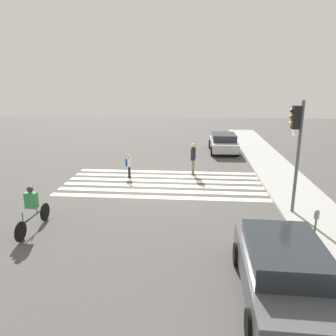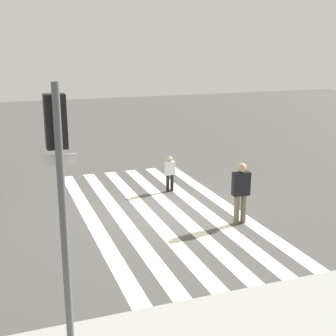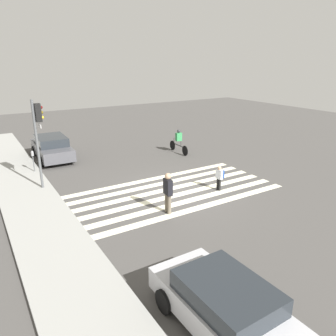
{
  "view_description": "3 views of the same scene",
  "coord_description": "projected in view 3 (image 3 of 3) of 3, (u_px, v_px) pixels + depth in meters",
  "views": [
    {
      "loc": [
        15.9,
        1.57,
        5.14
      ],
      "look_at": [
        0.16,
        0.27,
        0.85
      ],
      "focal_mm": 35.0,
      "sensor_mm": 36.0,
      "label": 1
    },
    {
      "loc": [
        4.41,
        12.46,
        4.97
      ],
      "look_at": [
        -0.23,
        -0.1,
        1.36
      ],
      "focal_mm": 50.0,
      "sensor_mm": 36.0,
      "label": 2
    },
    {
      "loc": [
        -12.42,
        8.07,
        6.16
      ],
      "look_at": [
        0.49,
        0.1,
        1.09
      ],
      "focal_mm": 35.0,
      "sensor_mm": 36.0,
      "label": 3
    }
  ],
  "objects": [
    {
      "name": "car_parked_silver_sedan",
      "position": [
        226.0,
        307.0,
        7.6
      ],
      "size": [
        4.19,
        2.01,
        1.33
      ],
      "rotation": [
        0.0,
        0.0,
        0.01
      ],
      "color": "#B7B7BC",
      "rests_on": "ground_plane"
    },
    {
      "name": "pedestrian_adult_blue_shirt",
      "position": [
        168.0,
        191.0,
        13.47
      ],
      "size": [
        0.51,
        0.27,
        1.77
      ],
      "rotation": [
        0.0,
        0.0,
        3.04
      ],
      "color": "#6B6051",
      "rests_on": "ground_plane"
    },
    {
      "name": "pedestrian_adult_yellow_jacket",
      "position": [
        220.0,
        176.0,
        15.95
      ],
      "size": [
        0.36,
        0.32,
        1.24
      ],
      "rotation": [
        0.0,
        0.0,
        0.14
      ],
      "color": "black",
      "rests_on": "ground_plane"
    },
    {
      "name": "crosswalk_stripes",
      "position": [
        175.0,
        191.0,
        16.0
      ],
      "size": [
        4.62,
        10.0,
        0.01
      ],
      "color": "#F2EDCC",
      "rests_on": "ground_plane"
    },
    {
      "name": "car_parked_dark_suv",
      "position": [
        52.0,
        147.0,
        21.01
      ],
      "size": [
        4.58,
        2.11,
        1.48
      ],
      "rotation": [
        0.0,
        0.0,
        -0.02
      ],
      "color": "#4C4C51",
      "rests_on": "ground_plane"
    },
    {
      "name": "traffic_light",
      "position": [
        38.0,
        128.0,
        15.25
      ],
      "size": [
        0.6,
        0.5,
        4.42
      ],
      "color": "#515456",
      "rests_on": "ground_plane"
    },
    {
      "name": "parking_meter",
      "position": [
        33.0,
        157.0,
        18.16
      ],
      "size": [
        0.15,
        0.15,
        1.34
      ],
      "color": "#515456",
      "rests_on": "ground_plane"
    },
    {
      "name": "ground_plane",
      "position": [
        175.0,
        191.0,
        16.0
      ],
      "size": [
        60.0,
        60.0,
        0.0
      ],
      "primitive_type": "plane",
      "color": "#4C4947"
    },
    {
      "name": "sidewalk_curb",
      "position": [
        42.0,
        222.0,
        12.86
      ],
      "size": [
        36.0,
        2.5,
        0.14
      ],
      "color": "#9E9E99",
      "rests_on": "ground_plane"
    },
    {
      "name": "cyclist_near_curb",
      "position": [
        179.0,
        140.0,
        22.35
      ],
      "size": [
        2.33,
        0.41,
        1.62
      ],
      "rotation": [
        0.0,
        0.0,
        -0.04
      ],
      "color": "black",
      "rests_on": "ground_plane"
    }
  ]
}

